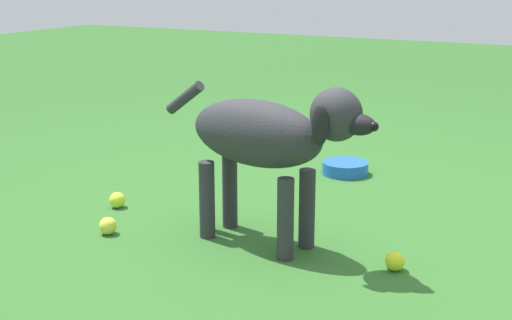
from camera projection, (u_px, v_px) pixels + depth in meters
The scene contains 6 objects.
ground at pixel (311, 233), 2.71m from camera, with size 14.00×14.00×0.00m, color #2D6026.
dog at pixel (268, 138), 2.50m from camera, with size 0.30×0.88×0.60m.
tennis_ball_0 at pixel (117, 200), 2.99m from camera, with size 0.07×0.07×0.07m, color #C5E332.
tennis_ball_2 at pixel (395, 261), 2.38m from camera, with size 0.07×0.07×0.07m, color yellow.
tennis_ball_3 at pixel (108, 226), 2.70m from camera, with size 0.07×0.07×0.07m, color #CFD340.
water_bowl at pixel (345, 168), 3.47m from camera, with size 0.22×0.22×0.06m, color blue.
Camera 1 is at (-2.35, -0.99, 0.98)m, focal length 50.70 mm.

